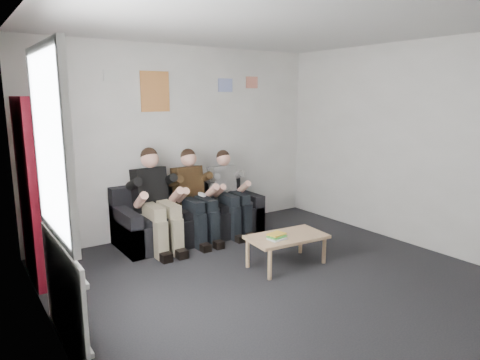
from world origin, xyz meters
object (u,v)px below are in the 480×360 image
(sofa, at_px, (189,218))
(coffee_table, at_px, (287,239))
(bookshelf, at_px, (40,190))
(person_right, at_px, (229,193))
(person_left, at_px, (157,201))
(person_middle, at_px, (195,197))

(sofa, distance_m, coffee_table, 1.65)
(bookshelf, bearing_deg, coffee_table, -26.89)
(sofa, relative_size, person_right, 1.67)
(person_left, relative_size, person_middle, 1.04)
(coffee_table, bearing_deg, bookshelf, 152.32)
(sofa, distance_m, person_right, 0.68)
(bookshelf, xyz_separation_m, person_right, (2.52, 0.12, -0.39))
(person_right, bearing_deg, sofa, 161.24)
(coffee_table, bearing_deg, person_middle, 108.60)
(coffee_table, bearing_deg, person_right, 85.88)
(person_left, bearing_deg, coffee_table, -56.96)
(sofa, relative_size, bookshelf, 1.02)
(sofa, distance_m, person_middle, 0.40)
(person_middle, relative_size, person_right, 1.05)
(sofa, bearing_deg, person_left, -161.01)
(person_left, distance_m, person_right, 1.14)
(sofa, xyz_separation_m, person_right, (0.57, -0.19, 0.33))
(sofa, xyz_separation_m, person_middle, (0.00, -0.19, 0.35))
(person_left, xyz_separation_m, person_right, (1.14, 0.01, -0.04))
(bookshelf, distance_m, person_right, 2.56)
(bookshelf, bearing_deg, person_left, 5.49)
(bookshelf, distance_m, coffee_table, 2.82)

